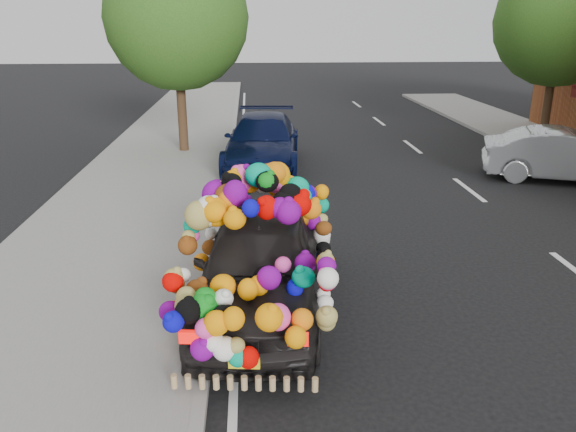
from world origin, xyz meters
name	(u,v)px	position (x,y,z in m)	size (l,w,h in m)	color
ground	(364,284)	(0.00, 0.00, 0.00)	(100.00, 100.00, 0.00)	black
sidewalk	(86,289)	(-4.30, 0.00, 0.06)	(4.00, 60.00, 0.12)	gray
kerb	(215,285)	(-2.35, 0.00, 0.07)	(0.15, 60.00, 0.13)	gray
tree_near_sidewalk	(176,17)	(-3.80, 9.50, 4.02)	(4.20, 4.20, 6.13)	#332114
tree_far_b	(560,22)	(8.00, 10.00, 3.89)	(4.00, 4.00, 5.90)	#332114
plush_art_car	(260,239)	(-1.64, -0.65, 1.06)	(2.50, 4.58, 2.08)	black
navy_sedan	(262,142)	(-1.40, 7.69, 0.72)	(2.01, 4.94, 1.43)	black
silver_hatchback	(566,155)	(6.33, 5.66, 0.66)	(1.41, 4.04, 1.33)	#ABAFB2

